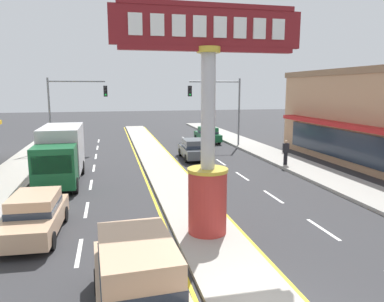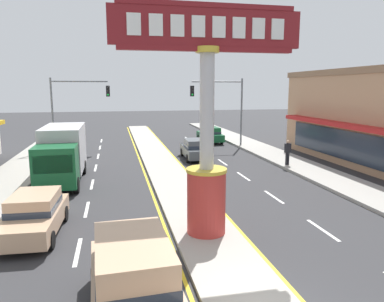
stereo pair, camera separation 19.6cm
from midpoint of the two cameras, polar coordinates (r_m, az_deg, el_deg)
median_strip at (r=25.86m, az=-5.26°, el=-2.04°), size 2.39×52.00×0.14m
sidewalk_left at (r=24.44m, az=-26.70°, el=-3.71°), size 2.93×60.00×0.18m
sidewalk_right at (r=26.80m, az=15.38°, el=-1.89°), size 2.93×60.00×0.18m
lane_markings at (r=24.56m, az=-4.84°, el=-2.83°), size 9.13×52.00×0.01m
district_sign at (r=12.83m, az=2.06°, el=2.39°), size 6.57×1.46×7.99m
traffic_light_left_side at (r=32.65m, az=-18.50°, el=7.35°), size 4.86×0.46×6.20m
traffic_light_right_side at (r=33.04m, az=4.33°, el=7.84°), size 4.86×0.46×6.20m
box_truck_near_right_lane at (r=22.39m, az=-20.01°, el=-0.21°), size 2.29×6.91×3.12m
suv_far_right_lane at (r=9.04m, az=-9.06°, el=-19.27°), size 2.15×4.69×1.90m
sedan_near_left_lane at (r=14.76m, az=-23.65°, el=-9.08°), size 1.99×4.38×1.53m
sedan_mid_left_lane at (r=36.43m, az=2.30°, el=2.58°), size 1.87×4.31×1.53m
sedan_far_left_oncoming at (r=27.78m, az=0.10°, el=0.33°), size 1.92×4.34×1.53m
pedestrian_near_kerb at (r=25.70m, az=14.20°, el=0.04°), size 0.42×0.27×1.69m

